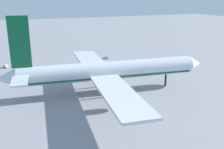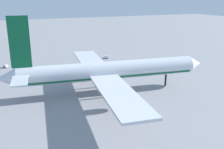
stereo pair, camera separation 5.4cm
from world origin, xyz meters
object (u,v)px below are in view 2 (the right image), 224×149
at_px(airliner, 106,71).
at_px(traffic_cone_1, 151,62).
at_px(traffic_cone_0, 166,62).
at_px(baggage_cart_1, 6,66).
at_px(baggage_cart_2, 106,57).

height_order(airliner, traffic_cone_1, airliner).
height_order(traffic_cone_0, traffic_cone_1, same).
bearing_deg(traffic_cone_1, airliner, -141.70).
bearing_deg(traffic_cone_0, airliner, -149.01).
relative_size(baggage_cart_1, traffic_cone_1, 5.59).
bearing_deg(traffic_cone_1, baggage_cart_1, 164.45).
bearing_deg(airliner, baggage_cart_1, 122.67).
bearing_deg(airliner, traffic_cone_0, 30.99).
bearing_deg(baggage_cart_2, traffic_cone_0, -38.42).
height_order(baggage_cart_1, traffic_cone_0, baggage_cart_1).
relative_size(airliner, traffic_cone_0, 131.15).
distance_m(baggage_cart_2, traffic_cone_1, 23.67).
bearing_deg(airliner, traffic_cone_1, 38.30).
bearing_deg(baggage_cart_2, baggage_cart_1, 177.48).
distance_m(airliner, baggage_cart_2, 48.19).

